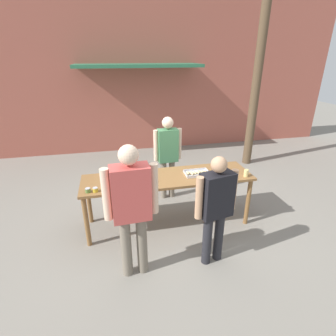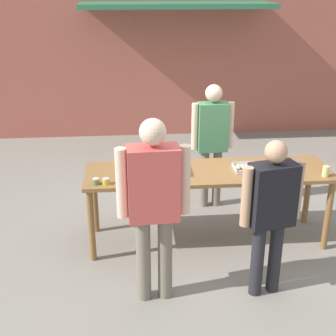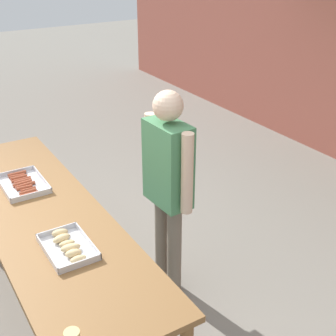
% 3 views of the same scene
% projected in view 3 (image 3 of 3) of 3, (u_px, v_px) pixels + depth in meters
% --- Properties ---
extents(ground_plane, '(24.00, 24.00, 0.00)m').
position_uv_depth(ground_plane, '(57.00, 311.00, 3.53)').
color(ground_plane, gray).
extents(serving_table, '(2.70, 0.75, 0.87)m').
position_uv_depth(serving_table, '(45.00, 224.00, 3.19)').
color(serving_table, brown).
rests_on(serving_table, ground).
extents(food_tray_sausages, '(0.44, 0.30, 0.04)m').
position_uv_depth(food_tray_sausages, '(23.00, 184.00, 3.48)').
color(food_tray_sausages, silver).
rests_on(food_tray_sausages, serving_table).
extents(food_tray_buns, '(0.40, 0.26, 0.05)m').
position_uv_depth(food_tray_buns, '(68.00, 246.00, 2.77)').
color(food_tray_buns, silver).
rests_on(food_tray_buns, serving_table).
extents(person_server_behind_table, '(0.54, 0.22, 1.63)m').
position_uv_depth(person_server_behind_table, '(168.00, 178.00, 3.36)').
color(person_server_behind_table, '#756B5B').
rests_on(person_server_behind_table, ground).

